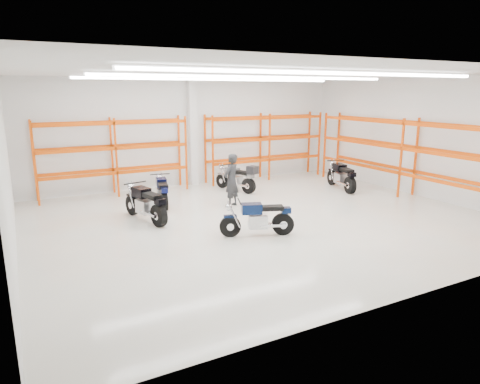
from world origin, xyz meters
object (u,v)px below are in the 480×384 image
standing_man (231,180)px  structural_column (193,133)px  motorcycle_back_c (238,178)px  motorcycle_main (260,219)px  motorcycle_back_b (162,192)px  motorcycle_back_d (342,177)px  motorcycle_back_a (146,205)px

standing_man → structural_column: structural_column is taller
motorcycle_back_c → standing_man: bearing=-123.7°
motorcycle_main → motorcycle_back_c: motorcycle_back_c is taller
motorcycle_back_b → motorcycle_back_c: size_ratio=0.99×
motorcycle_back_d → structural_column: (-5.01, 3.83, 1.71)m
standing_man → structural_column: 4.23m
standing_man → motorcycle_back_c: bearing=-154.6°
motorcycle_back_a → motorcycle_back_c: size_ratio=1.08×
standing_man → structural_column: (0.18, 4.02, 1.31)m
standing_man → motorcycle_main: bearing=46.6°
motorcycle_back_d → standing_man: (-5.19, -0.19, 0.40)m
motorcycle_back_b → motorcycle_back_d: bearing=-8.1°
motorcycle_back_d → standing_man: bearing=-178.0°
motorcycle_back_a → motorcycle_back_d: (8.34, 0.55, -0.00)m
motorcycle_back_a → motorcycle_back_b: size_ratio=1.09×
motorcycle_main → motorcycle_back_b: bearing=107.8°
motorcycle_back_d → structural_column: 6.53m
motorcycle_back_b → standing_man: standing_man is taller
motorcycle_back_d → standing_man: 5.21m
motorcycle_back_c → motorcycle_back_d: motorcycle_back_d is taller
standing_man → motorcycle_back_d: bearing=151.2°
motorcycle_main → motorcycle_back_b: (-1.42, 4.43, 0.00)m
motorcycle_back_b → motorcycle_back_c: bearing=11.6°
motorcycle_back_c → motorcycle_main: bearing=-111.3°
motorcycle_back_c → structural_column: 2.92m
motorcycle_back_b → motorcycle_back_d: motorcycle_back_d is taller
motorcycle_main → motorcycle_back_d: 6.80m
motorcycle_main → standing_man: bearing=77.5°
motorcycle_back_b → motorcycle_back_a: bearing=-122.7°
motorcycle_back_d → structural_column: size_ratio=0.51×
motorcycle_back_d → standing_man: size_ratio=1.22×
motorcycle_back_a → structural_column: size_ratio=0.51×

